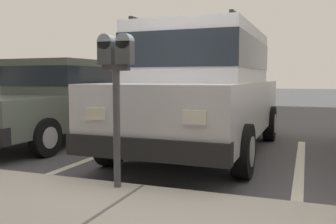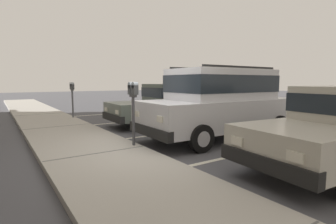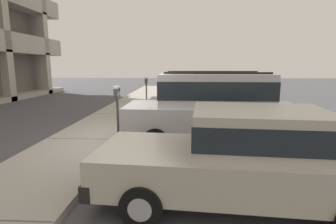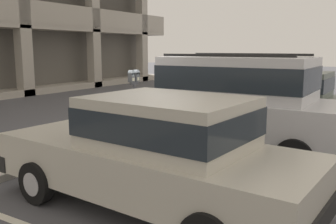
{
  "view_description": "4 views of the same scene",
  "coord_description": "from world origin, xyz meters",
  "px_view_note": "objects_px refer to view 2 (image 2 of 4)",
  "views": [
    {
      "loc": [
        -1.52,
        3.59,
        1.2
      ],
      "look_at": [
        0.24,
        -1.16,
        0.74
      ],
      "focal_mm": 40.0,
      "sensor_mm": 36.0,
      "label": 1
    },
    {
      "loc": [
        -5.33,
        3.07,
        1.63
      ],
      "look_at": [
        -0.02,
        -0.47,
        0.89
      ],
      "focal_mm": 28.0,
      "sensor_mm": 36.0,
      "label": 2
    },
    {
      "loc": [
        -7.11,
        -1.49,
        2.19
      ],
      "look_at": [
        -0.14,
        -1.12,
        0.95
      ],
      "focal_mm": 28.0,
      "sensor_mm": 36.0,
      "label": 3
    },
    {
      "loc": [
        -7.15,
        -5.08,
        2.15
      ],
      "look_at": [
        -0.16,
        -0.85,
        0.75
      ],
      "focal_mm": 40.0,
      "sensor_mm": 36.0,
      "label": 4
    }
  ],
  "objects_px": {
    "parking_meter_far": "(72,91)",
    "parking_meter_near": "(133,98)",
    "dark_hatchback": "(169,103)",
    "silver_suv": "(221,101)"
  },
  "relations": [
    {
      "from": "parking_meter_far",
      "to": "parking_meter_near",
      "type": "bearing_deg",
      "value": 179.57
    },
    {
      "from": "parking_meter_near",
      "to": "dark_hatchback",
      "type": "bearing_deg",
      "value": -46.41
    },
    {
      "from": "dark_hatchback",
      "to": "parking_meter_near",
      "type": "xyz_separation_m",
      "value": [
        -2.74,
        2.88,
        0.42
      ]
    },
    {
      "from": "parking_meter_near",
      "to": "parking_meter_far",
      "type": "distance_m",
      "value": 5.85
    },
    {
      "from": "dark_hatchback",
      "to": "parking_meter_near",
      "type": "bearing_deg",
      "value": 135.34
    },
    {
      "from": "parking_meter_near",
      "to": "parking_meter_far",
      "type": "relative_size",
      "value": 1.02
    },
    {
      "from": "dark_hatchback",
      "to": "silver_suv",
      "type": "bearing_deg",
      "value": 178.03
    },
    {
      "from": "dark_hatchback",
      "to": "parking_meter_far",
      "type": "height_order",
      "value": "parking_meter_far"
    },
    {
      "from": "silver_suv",
      "to": "parking_meter_far",
      "type": "bearing_deg",
      "value": 24.49
    },
    {
      "from": "silver_suv",
      "to": "parking_meter_far",
      "type": "height_order",
      "value": "silver_suv"
    }
  ]
}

